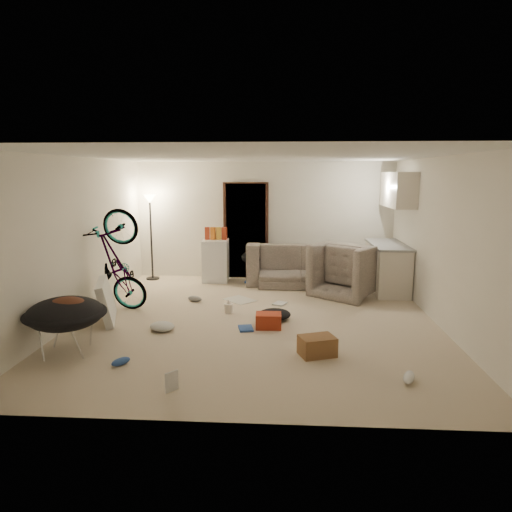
# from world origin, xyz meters

# --- Properties ---
(floor) EXTENTS (5.50, 6.00, 0.02)m
(floor) POSITION_xyz_m (0.00, 0.00, -0.01)
(floor) COLOR beige
(floor) RESTS_ON ground
(ceiling) EXTENTS (5.50, 6.00, 0.02)m
(ceiling) POSITION_xyz_m (0.00, 0.00, 2.51)
(ceiling) COLOR white
(ceiling) RESTS_ON wall_back
(wall_back) EXTENTS (5.50, 0.02, 2.50)m
(wall_back) POSITION_xyz_m (0.00, 3.01, 1.25)
(wall_back) COLOR white
(wall_back) RESTS_ON floor
(wall_front) EXTENTS (5.50, 0.02, 2.50)m
(wall_front) POSITION_xyz_m (0.00, -3.01, 1.25)
(wall_front) COLOR white
(wall_front) RESTS_ON floor
(wall_left) EXTENTS (0.02, 6.00, 2.50)m
(wall_left) POSITION_xyz_m (-2.76, 0.00, 1.25)
(wall_left) COLOR white
(wall_left) RESTS_ON floor
(wall_right) EXTENTS (0.02, 6.00, 2.50)m
(wall_right) POSITION_xyz_m (2.76, 0.00, 1.25)
(wall_right) COLOR white
(wall_right) RESTS_ON floor
(doorway) EXTENTS (0.85, 0.10, 2.04)m
(doorway) POSITION_xyz_m (-0.40, 2.97, 1.02)
(doorway) COLOR black
(doorway) RESTS_ON floor
(door_trim) EXTENTS (0.97, 0.04, 2.10)m
(door_trim) POSITION_xyz_m (-0.40, 2.94, 1.02)
(door_trim) COLOR #381D13
(door_trim) RESTS_ON floor
(floor_lamp) EXTENTS (0.28, 0.28, 1.81)m
(floor_lamp) POSITION_xyz_m (-2.40, 2.65, 1.31)
(floor_lamp) COLOR black
(floor_lamp) RESTS_ON floor
(kitchen_counter) EXTENTS (0.60, 1.50, 0.88)m
(kitchen_counter) POSITION_xyz_m (2.43, 2.00, 0.44)
(kitchen_counter) COLOR silver
(kitchen_counter) RESTS_ON floor
(counter_top) EXTENTS (0.64, 1.54, 0.04)m
(counter_top) POSITION_xyz_m (2.43, 2.00, 0.90)
(counter_top) COLOR gray
(counter_top) RESTS_ON kitchen_counter
(kitchen_uppers) EXTENTS (0.38, 1.40, 0.65)m
(kitchen_uppers) POSITION_xyz_m (2.56, 2.00, 1.95)
(kitchen_uppers) COLOR silver
(kitchen_uppers) RESTS_ON wall_right
(sofa) EXTENTS (2.19, 0.86, 0.64)m
(sofa) POSITION_xyz_m (0.78, 2.45, 0.32)
(sofa) COLOR #343C35
(sofa) RESTS_ON floor
(armchair) EXTENTS (1.46, 1.44, 0.72)m
(armchair) POSITION_xyz_m (1.70, 1.70, 0.36)
(armchair) COLOR #343C35
(armchair) RESTS_ON floor
(bicycle) EXTENTS (1.82, 0.97, 1.00)m
(bicycle) POSITION_xyz_m (-2.30, 0.34, 0.46)
(bicycle) COLOR black
(bicycle) RESTS_ON floor
(book_asset) EXTENTS (0.27, 0.27, 0.02)m
(book_asset) POSITION_xyz_m (-0.78, -2.49, 0.01)
(book_asset) COLOR #A43018
(book_asset) RESTS_ON floor
(mini_fridge) EXTENTS (0.54, 0.54, 0.89)m
(mini_fridge) POSITION_xyz_m (-1.01, 2.55, 0.44)
(mini_fridge) COLOR white
(mini_fridge) RESTS_ON floor
(snack_box_0) EXTENTS (0.11, 0.09, 0.30)m
(snack_box_0) POSITION_xyz_m (-1.18, 2.55, 1.00)
(snack_box_0) COLOR #A43018
(snack_box_0) RESTS_ON mini_fridge
(snack_box_1) EXTENTS (0.11, 0.09, 0.30)m
(snack_box_1) POSITION_xyz_m (-1.06, 2.55, 1.00)
(snack_box_1) COLOR orange
(snack_box_1) RESTS_ON mini_fridge
(snack_box_2) EXTENTS (0.12, 0.10, 0.30)m
(snack_box_2) POSITION_xyz_m (-0.94, 2.55, 1.00)
(snack_box_2) COLOR gold
(snack_box_2) RESTS_ON mini_fridge
(snack_box_3) EXTENTS (0.11, 0.09, 0.30)m
(snack_box_3) POSITION_xyz_m (-0.82, 2.55, 1.00)
(snack_box_3) COLOR #A43018
(snack_box_3) RESTS_ON mini_fridge
(saucer_chair) EXTENTS (1.01, 1.01, 0.72)m
(saucer_chair) POSITION_xyz_m (-2.30, -1.48, 0.43)
(saucer_chair) COLOR silver
(saucer_chair) RESTS_ON floor
(hoodie) EXTENTS (0.53, 0.46, 0.22)m
(hoodie) POSITION_xyz_m (-2.25, -1.51, 0.63)
(hoodie) COLOR #542B1D
(hoodie) RESTS_ON saucer_chair
(sofa_drape) EXTENTS (0.56, 0.46, 0.28)m
(sofa_drape) POSITION_xyz_m (-0.17, 2.45, 0.54)
(sofa_drape) COLOR black
(sofa_drape) RESTS_ON sofa
(tv_box) EXTENTS (0.53, 0.99, 0.64)m
(tv_box) POSITION_xyz_m (-2.30, -0.18, 0.32)
(tv_box) COLOR silver
(tv_box) RESTS_ON floor
(drink_case_a) EXTENTS (0.51, 0.43, 0.25)m
(drink_case_a) POSITION_xyz_m (0.85, -1.36, 0.12)
(drink_case_a) COLOR brown
(drink_case_a) RESTS_ON floor
(drink_case_b) EXTENTS (0.38, 0.28, 0.22)m
(drink_case_b) POSITION_xyz_m (0.21, -0.36, 0.11)
(drink_case_b) COLOR #A43018
(drink_case_b) RESTS_ON floor
(juicer) EXTENTS (0.15, 0.15, 0.22)m
(juicer) POSITION_xyz_m (-0.46, 0.33, 0.09)
(juicer) COLOR white
(juicer) RESTS_ON floor
(newspaper) EXTENTS (0.66, 0.66, 0.01)m
(newspaper) POSITION_xyz_m (-0.36, 1.11, 0.00)
(newspaper) COLOR silver
(newspaper) RESTS_ON floor
(book_blue) EXTENTS (0.25, 0.31, 0.03)m
(book_blue) POSITION_xyz_m (-0.12, -0.45, 0.01)
(book_blue) COLOR #2B4E9C
(book_blue) RESTS_ON floor
(book_white) EXTENTS (0.28, 0.31, 0.02)m
(book_white) POSITION_xyz_m (0.36, 0.88, 0.01)
(book_white) COLOR silver
(book_white) RESTS_ON floor
(shoe_0) EXTENTS (0.30, 0.17, 0.11)m
(shoe_0) POSITION_xyz_m (-0.24, 2.30, 0.05)
(shoe_0) COLOR #2B4E9C
(shoe_0) RESTS_ON floor
(shoe_1) EXTENTS (0.30, 0.20, 0.10)m
(shoe_1) POSITION_xyz_m (-1.15, 0.96, 0.05)
(shoe_1) COLOR slate
(shoe_1) RESTS_ON floor
(shoe_2) EXTENTS (0.23, 0.25, 0.09)m
(shoe_2) POSITION_xyz_m (-1.50, -1.81, 0.05)
(shoe_2) COLOR #2B4E9C
(shoe_2) RESTS_ON floor
(shoe_4) EXTENTS (0.22, 0.31, 0.11)m
(shoe_4) POSITION_xyz_m (1.81, -2.05, 0.05)
(shoe_4) COLOR white
(shoe_4) RESTS_ON floor
(clothes_lump_a) EXTENTS (0.60, 0.55, 0.17)m
(clothes_lump_a) POSITION_xyz_m (0.29, 0.02, 0.08)
(clothes_lump_a) COLOR black
(clothes_lump_a) RESTS_ON floor
(clothes_lump_c) EXTENTS (0.48, 0.46, 0.12)m
(clothes_lump_c) POSITION_xyz_m (-1.33, -0.57, 0.06)
(clothes_lump_c) COLOR silver
(clothes_lump_c) RESTS_ON floor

